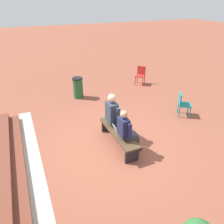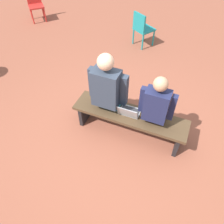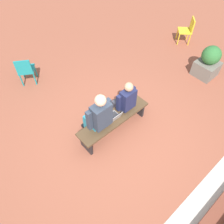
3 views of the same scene
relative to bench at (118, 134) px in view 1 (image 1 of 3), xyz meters
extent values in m
plane|color=brown|center=(0.06, 0.19, -0.35)|extent=(60.00, 60.00, 0.00)
cube|color=#B7B2A8|center=(0.00, 2.33, -0.35)|extent=(6.22, 0.40, 0.01)
cube|color=brown|center=(0.00, 2.83, -0.28)|extent=(5.42, 0.60, 0.15)
cube|color=brown|center=(0.00, 2.98, -0.13)|extent=(5.42, 0.30, 0.15)
cube|color=#4C3823|center=(0.00, 0.00, 0.07)|extent=(1.80, 0.44, 0.05)
cube|color=black|center=(-0.80, 0.00, -0.15)|extent=(0.06, 0.37, 0.40)
cube|color=black|center=(0.80, 0.00, -0.15)|extent=(0.06, 0.37, 0.40)
cube|color=#383842|center=(-0.37, -0.16, 0.15)|extent=(0.30, 0.35, 0.12)
cube|color=#383842|center=(-0.45, -0.33, -0.13)|extent=(0.10, 0.11, 0.45)
cube|color=black|center=(-0.45, -0.39, -0.32)|extent=(0.10, 0.21, 0.06)
cube|color=#383842|center=(-0.29, -0.33, -0.13)|extent=(0.10, 0.11, 0.45)
cube|color=black|center=(-0.29, -0.39, -0.32)|extent=(0.10, 0.21, 0.06)
cube|color=#1E2347|center=(-0.37, 0.04, 0.46)|extent=(0.34, 0.21, 0.50)
cube|color=navy|center=(-0.37, -0.07, 0.42)|extent=(0.04, 0.01, 0.30)
cube|color=#1E2347|center=(-0.58, -0.02, 0.44)|extent=(0.08, 0.09, 0.42)
cube|color=#1E2347|center=(-0.16, -0.02, 0.44)|extent=(0.08, 0.09, 0.42)
sphere|color=tan|center=(-0.37, 0.04, 0.83)|extent=(0.19, 0.19, 0.19)
cube|color=teal|center=(0.38, -0.19, 0.16)|extent=(0.36, 0.42, 0.15)
cube|color=teal|center=(0.28, -0.40, -0.13)|extent=(0.11, 0.13, 0.45)
cube|color=black|center=(0.28, -0.46, -0.32)|extent=(0.11, 0.25, 0.07)
cube|color=teal|center=(0.47, -0.40, -0.13)|extent=(0.11, 0.13, 0.45)
cube|color=black|center=(0.47, -0.46, -0.32)|extent=(0.11, 0.25, 0.07)
cube|color=#2D3847|center=(0.38, 0.04, 0.52)|extent=(0.40, 0.25, 0.58)
cube|color=#2D3847|center=(0.13, -0.03, 0.50)|extent=(0.09, 0.10, 0.50)
cube|color=#2D3847|center=(0.63, -0.03, 0.50)|extent=(0.09, 0.10, 0.50)
sphere|color=#DBAD89|center=(0.38, 0.04, 0.96)|extent=(0.23, 0.23, 0.23)
cube|color=#9EA0A5|center=(0.02, -0.04, 0.11)|extent=(0.32, 0.22, 0.02)
cube|color=#2D2D33|center=(0.02, -0.05, 0.12)|extent=(0.29, 0.15, 0.00)
cube|color=#9EA0A5|center=(0.02, 0.10, 0.21)|extent=(0.32, 0.07, 0.19)
cube|color=#33519E|center=(0.02, 0.09, 0.21)|extent=(0.28, 0.06, 0.17)
cube|color=red|center=(3.99, -3.03, 0.07)|extent=(0.59, 0.59, 0.04)
cube|color=red|center=(4.12, -3.16, 0.29)|extent=(0.31, 0.31, 0.40)
cylinder|color=red|center=(3.99, -2.77, -0.15)|extent=(0.04, 0.04, 0.40)
cylinder|color=red|center=(3.73, -3.03, -0.15)|extent=(0.04, 0.04, 0.40)
cylinder|color=red|center=(4.24, -3.03, -0.15)|extent=(0.04, 0.04, 0.40)
cylinder|color=red|center=(3.99, -3.28, -0.15)|extent=(0.04, 0.04, 0.40)
cube|color=teal|center=(0.64, -2.87, 0.07)|extent=(0.58, 0.58, 0.04)
cube|color=teal|center=(0.74, -2.71, 0.29)|extent=(0.36, 0.24, 0.40)
cylinder|color=teal|center=(0.40, -2.93, -0.15)|extent=(0.04, 0.04, 0.40)
cylinder|color=teal|center=(0.70, -3.12, -0.15)|extent=(0.04, 0.04, 0.40)
cylinder|color=teal|center=(0.59, -2.63, -0.15)|extent=(0.04, 0.04, 0.40)
cylinder|color=teal|center=(0.89, -2.81, -0.15)|extent=(0.04, 0.04, 0.40)
cylinder|color=#23562D|center=(3.67, 0.11, 0.05)|extent=(0.40, 0.40, 0.80)
cylinder|color=black|center=(3.67, 0.11, 0.48)|extent=(0.42, 0.42, 0.06)
camera|label=1|loc=(-4.60, 2.23, 3.43)|focal=35.00mm
camera|label=2|loc=(-0.63, 2.23, 2.56)|focal=35.00mm
camera|label=3|loc=(2.04, 2.23, 3.91)|focal=35.00mm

